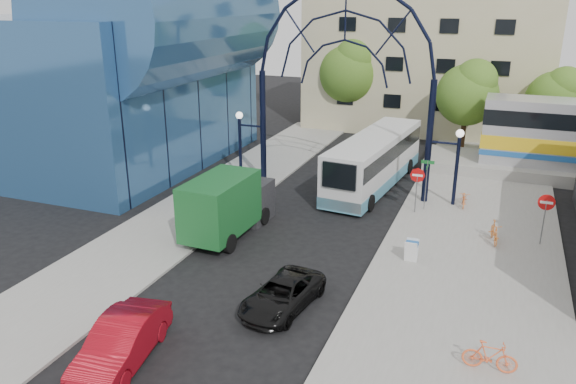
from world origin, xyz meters
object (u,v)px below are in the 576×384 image
at_px(tree_north_b, 351,70).
at_px(do_not_enter_sign, 546,207).
at_px(sandwich_board, 412,248).
at_px(bike_far_b, 490,356).
at_px(black_suv, 282,294).
at_px(tree_north_c, 557,97).
at_px(gateway_arch, 345,46).
at_px(tree_north_a, 469,92).
at_px(red_sedan, 121,342).
at_px(street_name_sign, 427,174).
at_px(bike_near_a, 464,198).
at_px(green_truck, 229,204).
at_px(stop_sign, 417,179).
at_px(city_bus, 375,160).
at_px(bike_near_b, 494,232).

bearing_deg(tree_north_b, do_not_enter_sign, -53.26).
xyz_separation_m(sandwich_board, bike_far_b, (3.58, -6.81, -0.12)).
relative_size(tree_north_b, black_suv, 1.92).
relative_size(sandwich_board, black_suv, 0.24).
bearing_deg(black_suv, tree_north_c, 77.28).
distance_m(sandwich_board, tree_north_c, 23.17).
height_order(gateway_arch, tree_north_a, gateway_arch).
bearing_deg(red_sedan, gateway_arch, 74.64).
bearing_deg(do_not_enter_sign, bike_far_b, -99.54).
xyz_separation_m(street_name_sign, tree_north_b, (-9.08, 17.33, 3.14)).
bearing_deg(do_not_enter_sign, street_name_sign, 155.84).
xyz_separation_m(sandwich_board, bike_near_a, (1.58, 8.02, -0.20)).
xyz_separation_m(green_truck, black_suv, (5.08, -5.61, -0.97)).
distance_m(stop_sign, tree_north_b, 20.18).
xyz_separation_m(gateway_arch, red_sedan, (-1.87, -18.54, -7.80)).
bearing_deg(bike_far_b, tree_north_a, 4.69).
height_order(sandwich_board, tree_north_c, tree_north_c).
distance_m(gateway_arch, red_sedan, 20.20).
xyz_separation_m(stop_sign, black_suv, (-3.10, -11.56, -1.41)).
xyz_separation_m(stop_sign, street_name_sign, (0.40, 0.60, 0.14)).
xyz_separation_m(sandwich_board, tree_north_b, (-9.48, 23.95, 4.52)).
height_order(tree_north_b, bike_near_a, tree_north_b).
height_order(sandwich_board, city_bus, city_bus).
bearing_deg(stop_sign, sandwich_board, -82.43).
distance_m(street_name_sign, tree_north_c, 16.95).
height_order(street_name_sign, tree_north_c, tree_north_c).
relative_size(green_truck, bike_far_b, 3.71).
distance_m(city_bus, red_sedan, 20.78).
relative_size(tree_north_a, tree_north_c, 1.08).
distance_m(do_not_enter_sign, black_suv, 13.41).
bearing_deg(red_sedan, tree_north_b, 83.74).
bearing_deg(tree_north_c, bike_near_b, -99.80).
relative_size(street_name_sign, tree_north_b, 0.35).
bearing_deg(green_truck, tree_north_b, 92.93).
height_order(tree_north_a, tree_north_b, tree_north_b).
bearing_deg(do_not_enter_sign, stop_sign, 162.12).
bearing_deg(tree_north_b, green_truck, -88.82).
relative_size(gateway_arch, red_sedan, 2.99).
distance_m(do_not_enter_sign, city_bus, 11.11).
bearing_deg(green_truck, tree_north_a, 66.19).
relative_size(tree_north_a, red_sedan, 1.53).
bearing_deg(tree_north_a, sandwich_board, -91.50).
distance_m(red_sedan, bike_near_b, 17.65).
xyz_separation_m(tree_north_c, black_suv, (-10.42, -27.49, -3.70)).
bearing_deg(gateway_arch, bike_near_b, -27.12).
bearing_deg(bike_far_b, bike_near_a, 5.85).
distance_m(gateway_arch, stop_sign, 8.37).
xyz_separation_m(stop_sign, bike_near_b, (4.13, -2.57, -1.36)).
relative_size(sandwich_board, green_truck, 0.16).
relative_size(green_truck, bike_near_b, 3.66).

